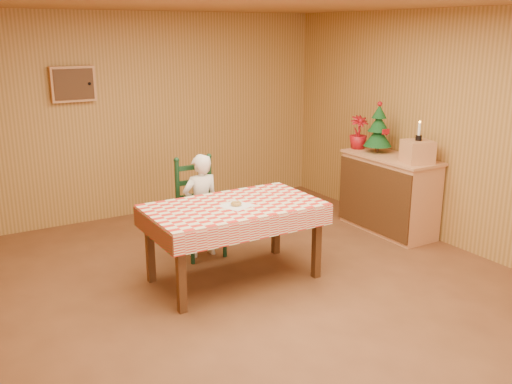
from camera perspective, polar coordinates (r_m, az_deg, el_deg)
ground at (r=5.35m, az=1.12°, el=-10.34°), size 6.00×6.00×0.00m
cabin_walls at (r=5.29m, az=-1.90°, el=10.01°), size 5.10×6.05×2.65m
dining_table at (r=5.45m, az=-2.24°, el=-2.08°), size 1.66×0.96×0.77m
ladder_chair at (r=6.17m, az=-5.74°, el=-1.76°), size 0.44×0.40×1.08m
seated_child at (r=6.10m, az=-5.52°, el=-1.38°), size 0.41×0.27×1.12m
napkin at (r=5.38m, az=-2.00°, el=-1.37°), size 0.33×0.33×0.00m
donut at (r=5.37m, az=-2.00°, el=-1.17°), size 0.11×0.11×0.04m
shelf_unit at (r=7.06m, az=13.11°, el=-0.17°), size 0.54×1.24×0.93m
crate at (r=6.65m, az=15.85°, el=3.91°), size 0.38×0.38×0.25m
christmas_tree at (r=7.08m, az=12.14°, el=6.13°), size 0.34×0.34×0.62m
flower_arrangement at (r=7.28m, az=10.21°, el=5.89°), size 0.29×0.29×0.41m
candle_set at (r=6.62m, az=15.97°, el=5.51°), size 0.07×0.07×0.22m
storage_bin at (r=7.06m, az=14.26°, el=-2.35°), size 0.46×0.46×0.43m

